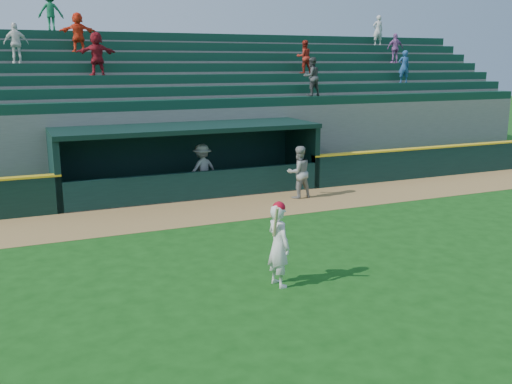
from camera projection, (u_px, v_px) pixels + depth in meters
ground at (282, 257)px, 13.98m from camera, size 120.00×120.00×0.00m
warning_track at (215, 210)px, 18.36m from camera, size 40.00×3.00×0.01m
field_wall_right at (471, 159)px, 24.48m from camera, size 15.50×0.30×1.20m
wall_stripe_right at (472, 145)px, 24.34m from camera, size 15.50×0.32×0.06m
dugout_player_front at (299, 172)px, 19.87m from camera, size 0.93×0.74×1.84m
dugout_player_inside at (202, 169)px, 20.50m from camera, size 1.31×0.96×1.81m
dugout at (186, 155)px, 20.83m from camera, size 9.40×2.80×2.46m
stands at (155, 116)px, 24.68m from camera, size 34.50×6.28×7.54m
batter_at_plate at (279, 244)px, 12.00m from camera, size 0.55×0.83×1.87m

